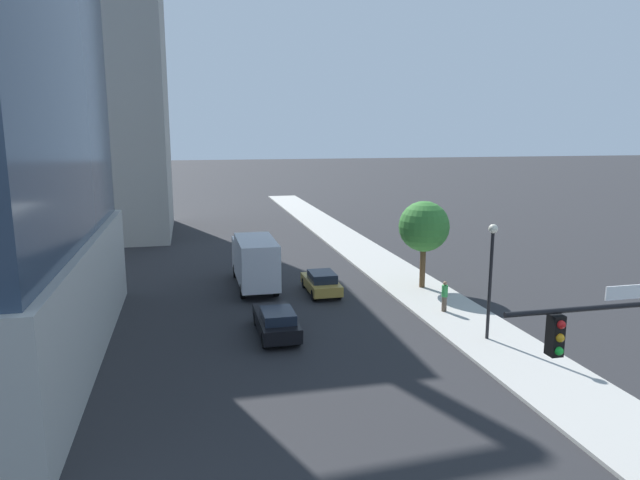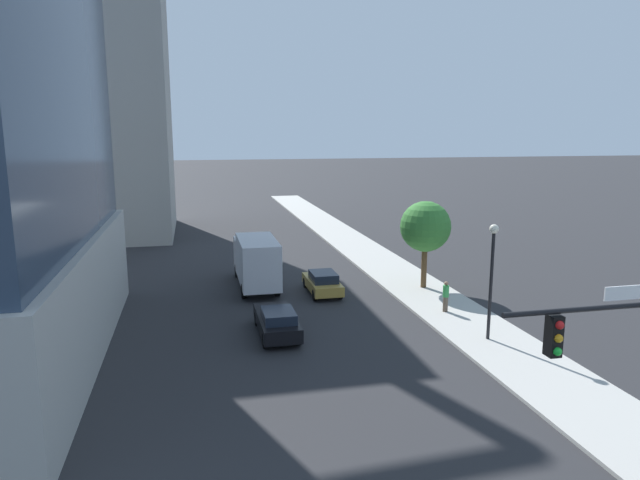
{
  "view_description": "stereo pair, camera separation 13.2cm",
  "coord_description": "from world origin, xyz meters",
  "px_view_note": "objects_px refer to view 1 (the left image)",
  "views": [
    {
      "loc": [
        -5.85,
        -7.34,
        10.06
      ],
      "look_at": [
        -0.98,
        13.73,
        5.91
      ],
      "focal_mm": 31.91,
      "sensor_mm": 36.0,
      "label": 1
    },
    {
      "loc": [
        -5.72,
        -7.37,
        10.06
      ],
      "look_at": [
        -0.98,
        13.73,
        5.91
      ],
      "focal_mm": 31.91,
      "sensor_mm": 36.0,
      "label": 2
    }
  ],
  "objects_px": {
    "pedestrian_green_shirt": "(445,296)",
    "traffic_light_pole": "(624,356)",
    "street_tree": "(424,227)",
    "construction_building": "(96,59)",
    "car_black": "(276,321)",
    "street_lamp": "(491,264)",
    "car_gold": "(321,282)",
    "box_truck": "(255,260)"
  },
  "relations": [
    {
      "from": "pedestrian_green_shirt",
      "to": "car_gold",
      "type": "bearing_deg",
      "value": 136.65
    },
    {
      "from": "street_lamp",
      "to": "car_gold",
      "type": "relative_size",
      "value": 1.33
    },
    {
      "from": "box_truck",
      "to": "pedestrian_green_shirt",
      "type": "relative_size",
      "value": 4.46
    },
    {
      "from": "pedestrian_green_shirt",
      "to": "box_truck",
      "type": "bearing_deg",
      "value": 141.0
    },
    {
      "from": "car_black",
      "to": "pedestrian_green_shirt",
      "type": "relative_size",
      "value": 2.75
    },
    {
      "from": "street_lamp",
      "to": "box_truck",
      "type": "relative_size",
      "value": 0.73
    },
    {
      "from": "street_lamp",
      "to": "street_tree",
      "type": "relative_size",
      "value": 1.01
    },
    {
      "from": "car_black",
      "to": "street_tree",
      "type": "bearing_deg",
      "value": 31.11
    },
    {
      "from": "car_black",
      "to": "pedestrian_green_shirt",
      "type": "distance_m",
      "value": 9.77
    },
    {
      "from": "traffic_light_pole",
      "to": "street_tree",
      "type": "distance_m",
      "value": 21.75
    },
    {
      "from": "traffic_light_pole",
      "to": "car_gold",
      "type": "height_order",
      "value": "traffic_light_pole"
    },
    {
      "from": "box_truck",
      "to": "pedestrian_green_shirt",
      "type": "distance_m",
      "value": 12.48
    },
    {
      "from": "car_black",
      "to": "car_gold",
      "type": "bearing_deg",
      "value": 60.24
    },
    {
      "from": "street_tree",
      "to": "box_truck",
      "type": "bearing_deg",
      "value": 164.73
    },
    {
      "from": "street_lamp",
      "to": "box_truck",
      "type": "xyz_separation_m",
      "value": [
        -9.86,
        12.25,
        -1.99
      ]
    },
    {
      "from": "street_tree",
      "to": "car_gold",
      "type": "relative_size",
      "value": 1.32
    },
    {
      "from": "car_gold",
      "to": "box_truck",
      "type": "distance_m",
      "value": 4.7
    },
    {
      "from": "car_gold",
      "to": "pedestrian_green_shirt",
      "type": "relative_size",
      "value": 2.45
    },
    {
      "from": "pedestrian_green_shirt",
      "to": "traffic_light_pole",
      "type": "bearing_deg",
      "value": -100.0
    },
    {
      "from": "car_gold",
      "to": "box_truck",
      "type": "height_order",
      "value": "box_truck"
    },
    {
      "from": "car_black",
      "to": "car_gold",
      "type": "distance_m",
      "value": 7.83
    },
    {
      "from": "street_tree",
      "to": "car_black",
      "type": "bearing_deg",
      "value": -148.89
    },
    {
      "from": "street_lamp",
      "to": "car_black",
      "type": "relative_size",
      "value": 1.19
    },
    {
      "from": "car_gold",
      "to": "box_truck",
      "type": "bearing_deg",
      "value": 148.62
    },
    {
      "from": "car_black",
      "to": "pedestrian_green_shirt",
      "type": "bearing_deg",
      "value": 7.88
    },
    {
      "from": "construction_building",
      "to": "pedestrian_green_shirt",
      "type": "xyz_separation_m",
      "value": [
        21.62,
        -30.8,
        -15.68
      ]
    },
    {
      "from": "box_truck",
      "to": "pedestrian_green_shirt",
      "type": "height_order",
      "value": "box_truck"
    },
    {
      "from": "car_gold",
      "to": "pedestrian_green_shirt",
      "type": "height_order",
      "value": "pedestrian_green_shirt"
    },
    {
      "from": "traffic_light_pole",
      "to": "box_truck",
      "type": "xyz_separation_m",
      "value": [
        -6.77,
        24.29,
        -2.52
      ]
    },
    {
      "from": "traffic_light_pole",
      "to": "car_black",
      "type": "height_order",
      "value": "traffic_light_pole"
    },
    {
      "from": "construction_building",
      "to": "box_truck",
      "type": "height_order",
      "value": "construction_building"
    },
    {
      "from": "construction_building",
      "to": "car_gold",
      "type": "bearing_deg",
      "value": -57.99
    },
    {
      "from": "car_gold",
      "to": "construction_building",
      "type": "bearing_deg",
      "value": 122.01
    },
    {
      "from": "traffic_light_pole",
      "to": "street_lamp",
      "type": "distance_m",
      "value": 12.45
    },
    {
      "from": "traffic_light_pole",
      "to": "street_tree",
      "type": "relative_size",
      "value": 1.13
    },
    {
      "from": "traffic_light_pole",
      "to": "street_lamp",
      "type": "xyz_separation_m",
      "value": [
        3.09,
        12.05,
        -0.53
      ]
    },
    {
      "from": "construction_building",
      "to": "pedestrian_green_shirt",
      "type": "bearing_deg",
      "value": -54.93
    },
    {
      "from": "car_gold",
      "to": "pedestrian_green_shirt",
      "type": "bearing_deg",
      "value": -43.35
    },
    {
      "from": "traffic_light_pole",
      "to": "street_tree",
      "type": "height_order",
      "value": "traffic_light_pole"
    },
    {
      "from": "car_black",
      "to": "box_truck",
      "type": "bearing_deg",
      "value": 90.0
    },
    {
      "from": "construction_building",
      "to": "car_black",
      "type": "bearing_deg",
      "value": -69.61
    },
    {
      "from": "street_tree",
      "to": "car_gold",
      "type": "height_order",
      "value": "street_tree"
    }
  ]
}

